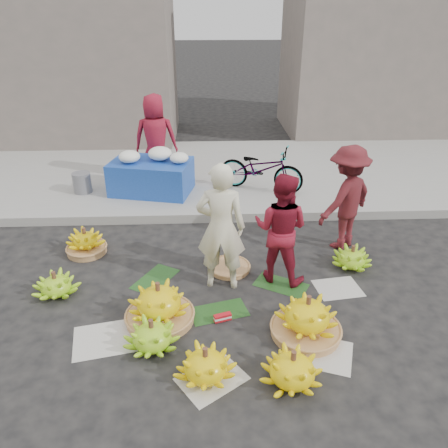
{
  "coord_description": "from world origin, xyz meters",
  "views": [
    {
      "loc": [
        -0.22,
        -4.22,
        3.19
      ],
      "look_at": [
        -0.0,
        0.66,
        0.7
      ],
      "focal_mm": 35.0,
      "sensor_mm": 36.0,
      "label": 1
    }
  ],
  "objects_px": {
    "banana_bunch_0": "(159,304)",
    "banana_bunch_4": "(307,318)",
    "flower_table": "(152,174)",
    "bicycle": "(261,169)",
    "vendor_cream": "(221,228)"
  },
  "relations": [
    {
      "from": "banana_bunch_0",
      "to": "banana_bunch_4",
      "type": "relative_size",
      "value": 0.86
    },
    {
      "from": "flower_table",
      "to": "bicycle",
      "type": "bearing_deg",
      "value": 13.06
    },
    {
      "from": "vendor_cream",
      "to": "bicycle",
      "type": "bearing_deg",
      "value": -99.94
    },
    {
      "from": "vendor_cream",
      "to": "flower_table",
      "type": "height_order",
      "value": "vendor_cream"
    },
    {
      "from": "flower_table",
      "to": "vendor_cream",
      "type": "bearing_deg",
      "value": -55.15
    },
    {
      "from": "bicycle",
      "to": "flower_table",
      "type": "bearing_deg",
      "value": 112.55
    },
    {
      "from": "banana_bunch_4",
      "to": "flower_table",
      "type": "height_order",
      "value": "flower_table"
    },
    {
      "from": "banana_bunch_4",
      "to": "vendor_cream",
      "type": "height_order",
      "value": "vendor_cream"
    },
    {
      "from": "vendor_cream",
      "to": "banana_bunch_0",
      "type": "bearing_deg",
      "value": 49.75
    },
    {
      "from": "flower_table",
      "to": "bicycle",
      "type": "distance_m",
      "value": 1.95
    },
    {
      "from": "banana_bunch_4",
      "to": "flower_table",
      "type": "bearing_deg",
      "value": 118.05
    },
    {
      "from": "banana_bunch_4",
      "to": "banana_bunch_0",
      "type": "bearing_deg",
      "value": 169.41
    },
    {
      "from": "banana_bunch_4",
      "to": "vendor_cream",
      "type": "bearing_deg",
      "value": 132.06
    },
    {
      "from": "vendor_cream",
      "to": "flower_table",
      "type": "relative_size",
      "value": 1.05
    },
    {
      "from": "bicycle",
      "to": "banana_bunch_4",
      "type": "bearing_deg",
      "value": -156.95
    }
  ]
}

